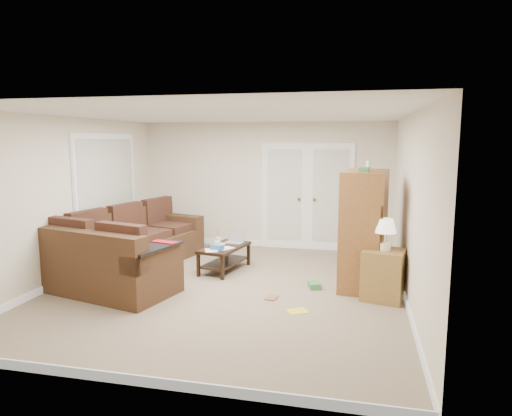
% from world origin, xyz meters
% --- Properties ---
extents(floor, '(5.50, 5.50, 0.00)m').
position_xyz_m(floor, '(0.00, 0.00, 0.00)').
color(floor, gray).
rests_on(floor, ground).
extents(ceiling, '(5.00, 5.50, 0.02)m').
position_xyz_m(ceiling, '(0.00, 0.00, 2.50)').
color(ceiling, silver).
rests_on(ceiling, wall_back).
extents(wall_left, '(0.02, 5.50, 2.50)m').
position_xyz_m(wall_left, '(-2.50, 0.00, 1.25)').
color(wall_left, silver).
rests_on(wall_left, floor).
extents(wall_right, '(0.02, 5.50, 2.50)m').
position_xyz_m(wall_right, '(2.50, 0.00, 1.25)').
color(wall_right, silver).
rests_on(wall_right, floor).
extents(wall_back, '(5.00, 0.02, 2.50)m').
position_xyz_m(wall_back, '(0.00, 2.75, 1.25)').
color(wall_back, silver).
rests_on(wall_back, floor).
extents(wall_front, '(5.00, 0.02, 2.50)m').
position_xyz_m(wall_front, '(0.00, -2.75, 1.25)').
color(wall_front, silver).
rests_on(wall_front, floor).
extents(baseboards, '(5.00, 5.50, 0.10)m').
position_xyz_m(baseboards, '(0.00, 0.00, 0.05)').
color(baseboards, silver).
rests_on(baseboards, floor).
extents(french_doors, '(1.80, 0.05, 2.13)m').
position_xyz_m(french_doors, '(0.85, 2.71, 1.04)').
color(french_doors, silver).
rests_on(french_doors, floor).
extents(window_left, '(0.05, 1.92, 1.42)m').
position_xyz_m(window_left, '(-2.46, 1.00, 1.55)').
color(window_left, silver).
rests_on(window_left, wall_left).
extents(sectional_sofa, '(2.22, 3.46, 0.95)m').
position_xyz_m(sectional_sofa, '(-1.77, 0.29, 0.37)').
color(sectional_sofa, '#472E1B').
rests_on(sectional_sofa, floor).
extents(coffee_table, '(0.71, 1.10, 0.69)m').
position_xyz_m(coffee_table, '(-0.29, 0.90, 0.23)').
color(coffee_table, black).
rests_on(coffee_table, floor).
extents(tv_armoire, '(0.71, 1.14, 1.84)m').
position_xyz_m(tv_armoire, '(1.93, 0.55, 0.87)').
color(tv_armoire, brown).
rests_on(tv_armoire, floor).
extents(side_cabinet, '(0.63, 0.63, 1.12)m').
position_xyz_m(side_cabinet, '(2.20, 0.05, 0.40)').
color(side_cabinet, olive).
rests_on(side_cabinet, floor).
extents(space_heater, '(0.13, 0.11, 0.29)m').
position_xyz_m(space_heater, '(1.85, 2.45, 0.15)').
color(space_heater, silver).
rests_on(space_heater, floor).
extents(floor_magazine, '(0.32, 0.30, 0.01)m').
position_xyz_m(floor_magazine, '(1.12, -0.67, 0.00)').
color(floor_magazine, yellow).
rests_on(floor_magazine, floor).
extents(floor_greenbox, '(0.22, 0.25, 0.08)m').
position_xyz_m(floor_greenbox, '(1.25, 0.30, 0.04)').
color(floor_greenbox, '#397F44').
rests_on(floor_greenbox, floor).
extents(floor_book, '(0.17, 0.22, 0.02)m').
position_xyz_m(floor_book, '(0.65, -0.27, 0.01)').
color(floor_book, brown).
rests_on(floor_book, floor).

